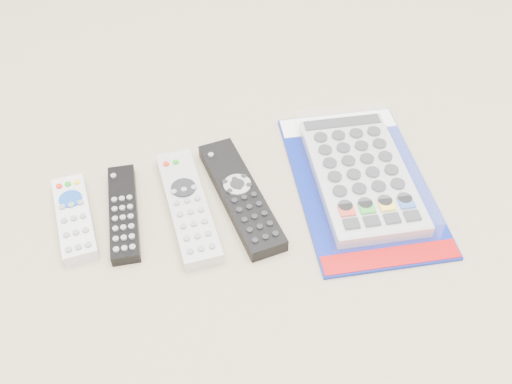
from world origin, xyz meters
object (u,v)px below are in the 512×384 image
object	(u,v)px
remote_silver_dvd	(188,206)
remote_large_black	(241,196)
jumbo_remote_packaged	(361,173)
remote_slim_black	(124,213)
remote_small_grey	(75,218)

from	to	relation	value
remote_silver_dvd	remote_large_black	bearing A→B (deg)	-1.77
jumbo_remote_packaged	remote_large_black	bearing A→B (deg)	-177.34
remote_silver_dvd	remote_slim_black	bearing A→B (deg)	169.96
remote_silver_dvd	jumbo_remote_packaged	distance (m)	0.27
remote_small_grey	remote_silver_dvd	xyz separation A→B (m)	(0.16, -0.03, 0.00)
remote_small_grey	remote_silver_dvd	bearing A→B (deg)	-11.30
remote_slim_black	remote_silver_dvd	size ratio (longest dim) A/B	0.82
remote_large_black	jumbo_remote_packaged	world-z (taller)	jumbo_remote_packaged
remote_silver_dvd	jumbo_remote_packaged	xyz separation A→B (m)	(0.27, -0.03, 0.01)
remote_large_black	jumbo_remote_packaged	bearing A→B (deg)	-10.39
remote_slim_black	jumbo_remote_packaged	xyz separation A→B (m)	(0.36, -0.05, 0.01)
remote_small_grey	remote_large_black	distance (m)	0.25
remote_small_grey	remote_slim_black	bearing A→B (deg)	-9.98
remote_large_black	remote_slim_black	bearing A→B (deg)	168.09
remote_silver_dvd	jumbo_remote_packaged	world-z (taller)	jumbo_remote_packaged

